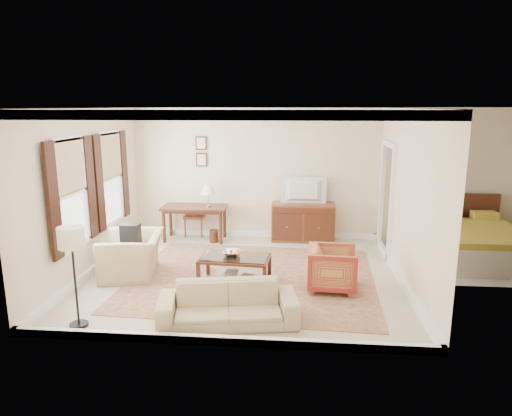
# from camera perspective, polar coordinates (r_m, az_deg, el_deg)

# --- Properties ---
(room_shell) EXTENTS (5.51, 5.01, 2.91)m
(room_shell) POSITION_cam_1_polar(r_m,az_deg,el_deg) (7.67, -1.71, 9.21)
(room_shell) COLOR beige
(room_shell) RESTS_ON ground
(annex_bedroom) EXTENTS (3.00, 2.70, 2.90)m
(annex_bedroom) POSITION_cam_1_polar(r_m,az_deg,el_deg) (9.81, 26.37, -4.02)
(annex_bedroom) COLOR beige
(annex_bedroom) RESTS_ON ground
(window_front) EXTENTS (0.12, 1.56, 1.80)m
(window_front) POSITION_cam_1_polar(r_m,az_deg,el_deg) (7.91, -22.12, 1.65)
(window_front) COLOR #CCB284
(window_front) RESTS_ON room_shell
(window_rear) EXTENTS (0.12, 1.56, 1.80)m
(window_rear) POSITION_cam_1_polar(r_m,az_deg,el_deg) (9.34, -17.72, 3.54)
(window_rear) COLOR #CCB284
(window_rear) RESTS_ON room_shell
(doorway) EXTENTS (0.10, 1.12, 2.25)m
(doorway) POSITION_cam_1_polar(r_m,az_deg,el_deg) (9.47, 15.98, 0.85)
(doorway) COLOR white
(doorway) RESTS_ON room_shell
(rug) EXTENTS (4.34, 3.78, 0.01)m
(rug) POSITION_cam_1_polar(r_m,az_deg,el_deg) (8.05, -0.48, -8.65)
(rug) COLOR brown
(rug) RESTS_ON room_shell
(writing_desk) EXTENTS (1.41, 0.70, 0.77)m
(writing_desk) POSITION_cam_1_polar(r_m,az_deg,el_deg) (10.16, -7.70, -0.38)
(writing_desk) COLOR #431F13
(writing_desk) RESTS_ON room_shell
(desk_chair) EXTENTS (0.51, 0.51, 1.05)m
(desk_chair) POSITION_cam_1_polar(r_m,az_deg,el_deg) (10.54, -7.65, -0.66)
(desk_chair) COLOR brown
(desk_chair) RESTS_ON room_shell
(desk_lamp) EXTENTS (0.32, 0.32, 0.50)m
(desk_lamp) POSITION_cam_1_polar(r_m,az_deg,el_deg) (10.02, -5.99, 1.59)
(desk_lamp) COLOR silver
(desk_lamp) RESTS_ON writing_desk
(framed_prints) EXTENTS (0.25, 0.04, 0.68)m
(framed_prints) POSITION_cam_1_polar(r_m,az_deg,el_deg) (10.34, -6.85, 7.06)
(framed_prints) COLOR #431F13
(framed_prints) RESTS_ON room_shell
(sideboard) EXTENTS (1.37, 0.53, 0.84)m
(sideboard) POSITION_cam_1_polar(r_m,az_deg,el_deg) (10.13, 5.88, -1.77)
(sideboard) COLOR brown
(sideboard) RESTS_ON room_shell
(tv) EXTENTS (0.95, 0.54, 0.12)m
(tv) POSITION_cam_1_polar(r_m,az_deg,el_deg) (9.93, 5.99, 3.21)
(tv) COLOR black
(tv) RESTS_ON sideboard
(coffee_table) EXTENTS (1.19, 0.75, 0.49)m
(coffee_table) POSITION_cam_1_polar(r_m,az_deg,el_deg) (7.67, -2.66, -6.83)
(coffee_table) COLOR #431F13
(coffee_table) RESTS_ON room_shell
(fruit_bowl) EXTENTS (0.42, 0.42, 0.10)m
(fruit_bowl) POSITION_cam_1_polar(r_m,az_deg,el_deg) (7.67, -3.11, -5.54)
(fruit_bowl) COLOR silver
(fruit_bowl) RESTS_ON coffee_table
(book_a) EXTENTS (0.28, 0.05, 0.38)m
(book_a) POSITION_cam_1_polar(r_m,az_deg,el_deg) (7.81, -3.90, -7.95)
(book_a) COLOR brown
(book_a) RESTS_ON coffee_table
(book_b) EXTENTS (0.27, 0.13, 0.38)m
(book_b) POSITION_cam_1_polar(r_m,az_deg,el_deg) (7.63, -1.98, -8.46)
(book_b) COLOR brown
(book_b) RESTS_ON coffee_table
(striped_armchair) EXTENTS (0.76, 0.81, 0.79)m
(striped_armchair) POSITION_cam_1_polar(r_m,az_deg,el_deg) (7.54, 9.55, -7.20)
(striped_armchair) COLOR maroon
(striped_armchair) RESTS_ON room_shell
(club_armchair) EXTENTS (0.92, 1.25, 1.00)m
(club_armchair) POSITION_cam_1_polar(r_m,az_deg,el_deg) (8.29, -15.28, -4.86)
(club_armchair) COLOR tan
(club_armchair) RESTS_ON room_shell
(backpack) EXTENTS (0.30, 0.37, 0.40)m
(backpack) POSITION_cam_1_polar(r_m,az_deg,el_deg) (8.26, -15.41, -3.12)
(backpack) COLOR black
(backpack) RESTS_ON club_armchair
(sofa) EXTENTS (1.96, 0.86, 0.74)m
(sofa) POSITION_cam_1_polar(r_m,az_deg,el_deg) (6.35, -3.54, -11.16)
(sofa) COLOR tan
(sofa) RESTS_ON room_shell
(floor_lamp) EXTENTS (0.34, 0.34, 1.40)m
(floor_lamp) POSITION_cam_1_polar(r_m,az_deg,el_deg) (6.45, -22.04, -4.30)
(floor_lamp) COLOR black
(floor_lamp) RESTS_ON room_shell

